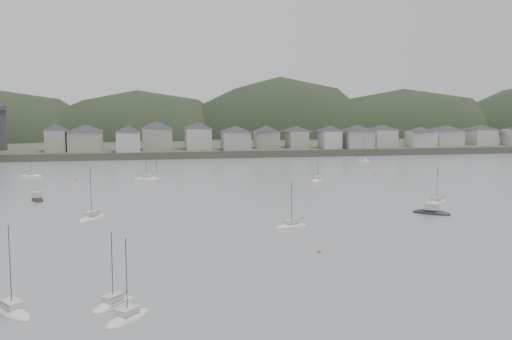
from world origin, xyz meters
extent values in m
plane|color=slate|center=(0.00, 0.00, 0.00)|extent=(900.00, 900.00, 0.00)
cube|color=#383D2D|center=(0.00, 295.00, 1.50)|extent=(900.00, 250.00, 3.00)
ellipsoid|color=black|center=(-32.30, 272.87, -9.97)|extent=(132.08, 90.41, 79.74)
ellipsoid|color=black|center=(50.65, 272.93, -12.68)|extent=(133.88, 88.37, 101.41)
ellipsoid|color=black|center=(125.95, 267.91, -10.32)|extent=(165.81, 81.78, 82.55)
cube|color=gray|center=(-65.00, 181.96, 7.29)|extent=(8.34, 12.91, 8.59)
pyramid|color=#252529|center=(-65.00, 181.96, 13.09)|extent=(15.78, 15.78, 3.01)
cube|color=gray|center=(-53.32, 181.32, 7.18)|extent=(13.68, 13.35, 8.36)
pyramid|color=#252529|center=(-53.32, 181.32, 12.82)|extent=(20.07, 20.07, 2.93)
cube|color=#B0AFA6|center=(-35.57, 176.02, 7.04)|extent=(9.78, 10.20, 8.08)
pyramid|color=#252529|center=(-35.57, 176.02, 12.49)|extent=(14.83, 14.83, 2.83)
cube|color=gray|center=(-23.51, 185.65, 7.55)|extent=(12.59, 13.33, 9.09)
pyramid|color=#252529|center=(-23.51, 185.65, 13.68)|extent=(19.24, 19.24, 3.18)
cube|color=#B0AFA6|center=(-5.75, 184.10, 7.43)|extent=(10.74, 12.17, 8.87)
pyramid|color=#252529|center=(-5.75, 184.10, 13.42)|extent=(17.01, 17.01, 3.10)
cube|color=gray|center=(9.92, 177.53, 6.85)|extent=(11.63, 12.09, 7.69)
pyramid|color=#252529|center=(9.92, 177.53, 12.04)|extent=(17.61, 17.61, 2.69)
cube|color=gray|center=(25.25, 186.19, 6.72)|extent=(10.37, 9.35, 7.44)
pyramid|color=#252529|center=(25.25, 186.19, 11.74)|extent=(14.65, 14.65, 2.60)
cube|color=gray|center=(38.63, 183.79, 6.61)|extent=(8.24, 12.20, 7.22)
pyramid|color=#252529|center=(38.63, 183.79, 11.48)|extent=(15.17, 15.17, 2.53)
cube|color=#B0AFA6|center=(52.50, 178.55, 6.73)|extent=(8.06, 10.91, 7.46)
pyramid|color=#252529|center=(52.50, 178.55, 11.77)|extent=(14.08, 14.08, 2.61)
cube|color=gray|center=(64.81, 177.06, 6.83)|extent=(11.73, 11.78, 7.66)
pyramid|color=#252529|center=(64.81, 177.06, 12.00)|extent=(17.46, 17.46, 2.68)
cube|color=#B0AFA6|center=(80.64, 186.91, 6.67)|extent=(10.19, 13.02, 7.33)
pyramid|color=#252529|center=(80.64, 186.91, 11.62)|extent=(17.23, 17.23, 2.57)
cube|color=#B0AFA6|center=(95.55, 178.06, 6.44)|extent=(11.70, 9.81, 6.88)
pyramid|color=#252529|center=(95.55, 178.06, 11.08)|extent=(15.97, 15.97, 2.41)
cube|color=#B0AFA6|center=(112.40, 186.91, 6.50)|extent=(12.83, 12.48, 7.00)
pyramid|color=#252529|center=(112.40, 186.91, 11.22)|extent=(18.79, 18.79, 2.45)
cube|color=#B0AFA6|center=(130.73, 187.42, 6.48)|extent=(11.07, 13.50, 6.97)
pyramid|color=#252529|center=(130.73, 187.42, 11.19)|extent=(18.25, 18.25, 2.44)
ellipsoid|color=silver|center=(-65.86, 121.09, 0.05)|extent=(7.60, 3.46, 1.47)
cube|color=#B7B7B2|center=(-65.86, 121.09, 1.08)|extent=(2.79, 1.99, 0.70)
cylinder|color=#3F3F42|center=(-65.86, 121.09, 4.78)|extent=(0.12, 0.12, 9.16)
cylinder|color=#3F3F42|center=(-67.16, 120.89, 1.63)|extent=(3.27, 0.61, 0.10)
ellipsoid|color=silver|center=(22.78, 93.90, 0.05)|extent=(7.04, 8.43, 1.68)
cube|color=#B7B7B2|center=(22.78, 93.90, 1.19)|extent=(3.21, 3.47, 0.70)
cylinder|color=#3F3F42|center=(22.78, 93.90, 5.46)|extent=(0.12, 0.12, 10.52)
cylinder|color=#3F3F42|center=(21.91, 95.14, 1.74)|extent=(2.26, 3.16, 0.10)
ellipsoid|color=silver|center=(-32.57, -20.00, 0.05)|extent=(6.50, 7.46, 1.51)
cube|color=#B7B7B2|center=(-32.57, -20.00, 1.10)|extent=(2.92, 3.10, 0.70)
cylinder|color=#3F3F42|center=(-32.57, -20.00, 4.91)|extent=(0.12, 0.12, 9.43)
cylinder|color=#3F3F42|center=(-33.40, -18.92, 1.65)|extent=(2.14, 2.76, 0.10)
ellipsoid|color=silver|center=(57.87, 150.00, 0.05)|extent=(4.63, 7.72, 1.47)
cube|color=#B7B7B2|center=(57.87, 150.00, 1.09)|extent=(2.37, 2.96, 0.70)
cylinder|color=#3F3F42|center=(57.87, 150.00, 4.80)|extent=(0.12, 0.12, 9.20)
cylinder|color=#3F3F42|center=(58.30, 151.25, 1.64)|extent=(1.18, 3.16, 0.10)
ellipsoid|color=silver|center=(-46.16, -15.21, 0.05)|extent=(6.82, 8.48, 1.68)
cube|color=#B7B7B2|center=(-46.16, -15.21, 1.19)|extent=(3.14, 3.46, 0.70)
cylinder|color=#3F3F42|center=(-46.16, -15.21, 5.44)|extent=(0.12, 0.12, 10.47)
cylinder|color=#3F3F42|center=(-46.98, -16.48, 1.74)|extent=(2.14, 3.21, 0.10)
ellipsoid|color=silver|center=(-1.50, 27.85, 0.05)|extent=(7.56, 4.36, 1.44)
cube|color=#B7B7B2|center=(-1.50, 27.85, 1.07)|extent=(2.88, 2.27, 0.70)
cylinder|color=#3F3F42|center=(-1.50, 27.85, 4.70)|extent=(0.12, 0.12, 9.00)
cylinder|color=#3F3F42|center=(-0.27, 27.46, 1.62)|extent=(3.12, 1.07, 0.10)
ellipsoid|color=silver|center=(-29.02, 107.32, 0.05)|extent=(8.15, 3.21, 1.59)
cube|color=#B7B7B2|center=(-29.02, 107.32, 1.15)|extent=(2.93, 1.98, 0.70)
cylinder|color=#3F3F42|center=(-29.02, 107.32, 5.18)|extent=(0.12, 0.12, 9.96)
cylinder|color=#3F3F42|center=(-30.45, 107.44, 1.70)|extent=(3.58, 0.40, 0.10)
ellipsoid|color=silver|center=(-25.81, 107.98, 0.05)|extent=(4.17, 6.24, 1.19)
cube|color=#B7B7B2|center=(-25.81, 107.98, 0.95)|extent=(2.05, 2.44, 0.70)
cylinder|color=#3F3F42|center=(-25.81, 107.98, 3.93)|extent=(0.12, 0.12, 7.47)
cylinder|color=#3F3F42|center=(-26.24, 108.96, 1.50)|extent=(1.18, 2.50, 0.10)
ellipsoid|color=silver|center=(40.04, 49.41, 0.05)|extent=(7.01, 4.73, 1.34)
cube|color=#B7B7B2|center=(40.04, 49.41, 1.02)|extent=(2.75, 2.32, 0.70)
cylinder|color=#3F3F42|center=(40.04, 49.41, 4.40)|extent=(0.12, 0.12, 8.40)
cylinder|color=#3F3F42|center=(41.15, 48.91, 1.57)|extent=(2.80, 1.34, 0.10)
ellipsoid|color=silver|center=(-34.41, -14.67, 0.05)|extent=(6.36, 7.21, 1.46)
cube|color=#B7B7B2|center=(-34.41, -14.67, 1.08)|extent=(2.85, 3.01, 0.70)
cylinder|color=#3F3F42|center=(-34.41, -14.67, 4.78)|extent=(0.12, 0.12, 9.15)
cylinder|color=#3F3F42|center=(-33.60, -15.70, 1.63)|extent=(2.11, 2.65, 0.10)
ellipsoid|color=silver|center=(-41.13, 43.34, 0.05)|extent=(6.81, 8.89, 1.74)
cube|color=#B7B7B2|center=(-41.13, 43.34, 1.22)|extent=(3.19, 3.59, 0.70)
cylinder|color=#3F3F42|center=(-41.13, 43.34, 5.63)|extent=(0.12, 0.12, 10.86)
cylinder|color=#3F3F42|center=(-40.33, 41.99, 1.77)|extent=(2.07, 3.42, 0.10)
ellipsoid|color=black|center=(32.31, 36.16, 0.05)|extent=(8.52, 7.83, 1.88)
cube|color=#B7B7B2|center=(32.31, 36.16, 1.64)|extent=(3.50, 3.48, 1.40)
cylinder|color=#3F3F42|center=(32.31, 36.16, 2.54)|extent=(0.10, 0.10, 1.20)
ellipsoid|color=black|center=(-56.24, 70.83, 0.05)|extent=(4.69, 7.69, 1.59)
cube|color=#B7B7B2|center=(-56.24, 70.83, 1.50)|extent=(2.59, 2.69, 1.40)
cylinder|color=#3F3F42|center=(-56.24, 70.83, 2.40)|extent=(0.10, 0.10, 1.20)
sphere|color=#C46D41|center=(-1.86, 6.79, 0.15)|extent=(0.70, 0.70, 0.70)
sphere|color=#C46D41|center=(45.45, 105.00, 0.15)|extent=(0.70, 0.70, 0.70)
sphere|color=#C46D41|center=(-50.62, 108.22, 0.15)|extent=(0.70, 0.70, 0.70)
camera|label=1|loc=(-30.70, -92.23, 25.65)|focal=44.40mm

